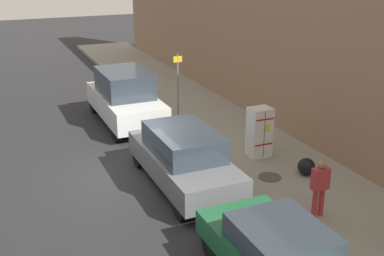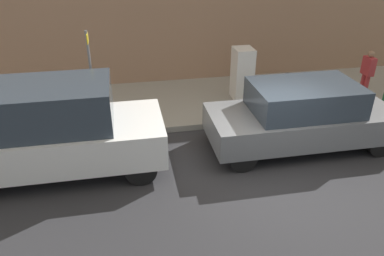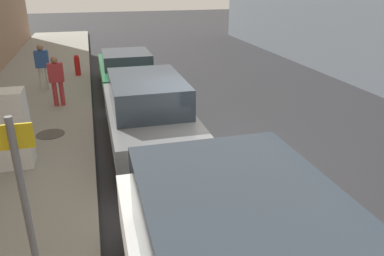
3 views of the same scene
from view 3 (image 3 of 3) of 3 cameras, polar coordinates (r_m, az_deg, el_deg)
ground_plane at (r=8.68m, az=2.14°, el=-4.92°), size 80.00×80.00×0.00m
sidewalk_slab at (r=8.57m, az=-26.82°, el=-7.25°), size 3.66×44.00×0.17m
discarded_refrigerator at (r=8.62m, az=-25.87°, el=-0.16°), size 0.71×0.60×1.65m
manhole_cover at (r=10.27m, az=-20.75°, el=-0.87°), size 0.70×0.70×0.02m
street_sign_post at (r=4.13m, az=-23.47°, el=-13.72°), size 0.36×0.07×2.64m
fire_hydrant at (r=16.10m, az=-17.09°, el=9.19°), size 0.22×0.22×0.84m
trash_bag at (r=10.62m, az=-26.71°, el=0.40°), size 0.53×0.53×0.53m
pedestrian_walking_far at (r=12.27m, az=-19.95°, el=7.16°), size 0.45×0.22×1.54m
pedestrian_standing_near at (r=14.31m, az=-21.84°, el=9.05°), size 0.46×0.22×1.60m
parked_suv_gray at (r=9.15m, az=-6.70°, el=2.45°), size 1.91×4.74×1.73m
parked_sedan_green at (r=14.21m, az=-9.93°, el=8.80°), size 1.89×4.65×1.42m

